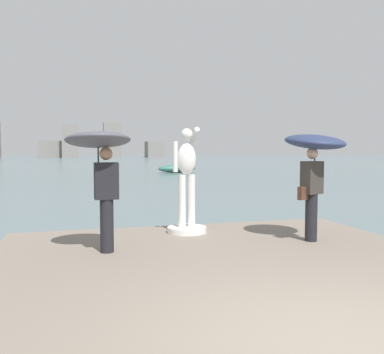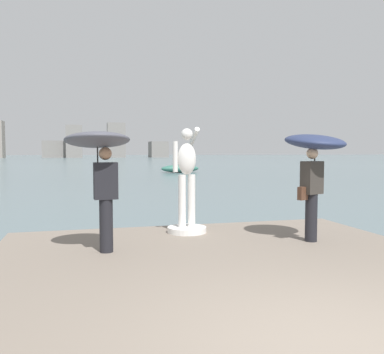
{
  "view_description": "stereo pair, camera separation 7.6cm",
  "coord_description": "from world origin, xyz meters",
  "views": [
    {
      "loc": [
        -2.16,
        -2.92,
        2.06
      ],
      "look_at": [
        0.0,
        5.04,
        1.55
      ],
      "focal_mm": 38.82,
      "sensor_mm": 36.0,
      "label": 1
    },
    {
      "loc": [
        -2.08,
        -2.94,
        2.06
      ],
      "look_at": [
        0.0,
        5.04,
        1.55
      ],
      "focal_mm": 38.82,
      "sensor_mm": 36.0,
      "label": 2
    }
  ],
  "objects": [
    {
      "name": "boat_leftward",
      "position": [
        7.02,
        36.49,
        0.38
      ],
      "size": [
        3.96,
        1.81,
        0.76
      ],
      "color": "#336B5B",
      "rests_on": "ground"
    },
    {
      "name": "onlooker_right",
      "position": [
        2.03,
        3.9,
        2.0
      ],
      "size": [
        1.43,
        1.44,
        2.03
      ],
      "color": "black",
      "rests_on": "pier"
    },
    {
      "name": "statue_white_figure",
      "position": [
        -0.06,
        5.24,
        1.25
      ],
      "size": [
        0.8,
        0.96,
        2.16
      ],
      "color": "white",
      "rests_on": "pier"
    },
    {
      "name": "pier",
      "position": [
        0.0,
        1.55,
        0.2
      ],
      "size": [
        7.2,
        9.1,
        0.4
      ],
      "primitive_type": "cube",
      "color": "slate",
      "rests_on": "ground"
    },
    {
      "name": "ground_plane",
      "position": [
        0.0,
        40.0,
        0.0
      ],
      "size": [
        400.0,
        400.0,
        0.0
      ],
      "primitive_type": "plane",
      "color": "slate"
    },
    {
      "name": "distant_skyline",
      "position": [
        -8.5,
        139.26,
        4.75
      ],
      "size": [
        61.62,
        10.04,
        11.61
      ],
      "color": "gray",
      "rests_on": "ground"
    },
    {
      "name": "boat_mid",
      "position": [
        9.13,
        43.98,
        0.38
      ],
      "size": [
        2.06,
        5.28,
        0.76
      ],
      "color": "silver",
      "rests_on": "ground"
    },
    {
      "name": "onlooker_left",
      "position": [
        -1.83,
        3.98,
        1.97
      ],
      "size": [
        1.11,
        1.13,
        2.02
      ],
      "color": "black",
      "rests_on": "pier"
    }
  ]
}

